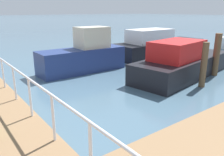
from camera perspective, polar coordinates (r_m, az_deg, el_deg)
ground_plane at (r=15.97m, az=-18.68°, el=4.31°), size 300.00×300.00×0.00m
dock_piling_3 at (r=12.42m, az=24.48°, el=5.29°), size 0.31×0.31×2.06m
dock_piling_4 at (r=10.27m, az=21.82°, el=3.01°), size 0.26×0.26×1.89m
moored_boat_1 at (r=11.71m, az=17.08°, el=3.65°), size 6.75×3.06×1.79m
moored_boat_4 at (r=16.80m, az=11.29°, el=7.91°), size 7.49×2.27×1.90m
moored_boat_5 at (r=12.22m, az=-6.91°, el=5.56°), size 4.60×1.47×2.29m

